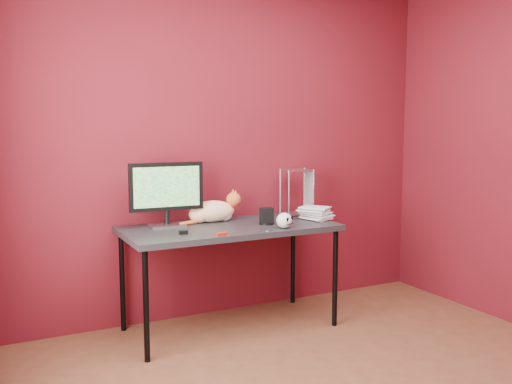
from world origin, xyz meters
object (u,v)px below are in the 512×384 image
monitor (166,191)px  skull_mug (284,220)px  cat (213,211)px  book_stack (310,149)px  speaker (267,217)px  desk (230,233)px

monitor → skull_mug: size_ratio=4.37×
cat → book_stack: bearing=-18.9°
skull_mug → speaker: speaker is taller
monitor → speaker: (0.67, -0.23, -0.20)m
skull_mug → book_stack: book_stack is taller
desk → speaker: bearing=-16.0°
speaker → book_stack: 0.60m
cat → skull_mug: bearing=-50.4°
desk → cat: 0.24m
monitor → speaker: size_ratio=4.34×
monitor → skull_mug: monitor is taller
skull_mug → monitor: bearing=126.8°
desk → book_stack: bearing=-6.8°
desk → monitor: size_ratio=2.88×
monitor → cat: monitor is taller
cat → skull_mug: size_ratio=4.17×
speaker → book_stack: book_stack is taller
skull_mug → desk: bearing=115.7°
desk → book_stack: size_ratio=1.41×
desk → book_stack: book_stack is taller
skull_mug → book_stack: size_ratio=0.11×
monitor → desk: bearing=-17.4°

